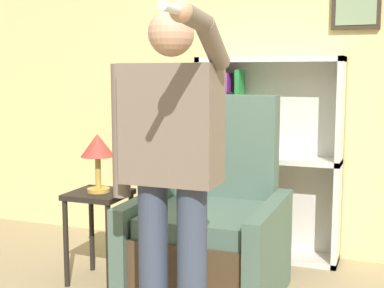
# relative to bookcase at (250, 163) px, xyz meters

# --- Properties ---
(wall_back) EXTENTS (8.00, 0.11, 2.80)m
(wall_back) POSITION_rel_bookcase_xyz_m (0.06, 0.16, 0.66)
(wall_back) COLOR #DBCC84
(wall_back) RESTS_ON ground_plane
(bookcase) EXTENTS (1.12, 0.28, 1.57)m
(bookcase) POSITION_rel_bookcase_xyz_m (0.00, 0.00, 0.00)
(bookcase) COLOR silver
(bookcase) RESTS_ON ground_plane
(armchair) EXTENTS (0.91, 0.94, 1.30)m
(armchair) POSITION_rel_bookcase_xyz_m (-0.03, -0.87, -0.35)
(armchair) COLOR #4C3823
(armchair) RESTS_ON ground_plane
(person_standing) EXTENTS (0.62, 0.78, 1.74)m
(person_standing) POSITION_rel_bookcase_xyz_m (0.04, -1.70, 0.27)
(person_standing) COLOR #384256
(person_standing) RESTS_ON ground_plane
(side_table) EXTENTS (0.38, 0.38, 0.64)m
(side_table) POSITION_rel_bookcase_xyz_m (-0.83, -0.93, -0.24)
(side_table) COLOR black
(side_table) RESTS_ON ground_plane
(table_lamp) EXTENTS (0.23, 0.23, 0.40)m
(table_lamp) POSITION_rel_bookcase_xyz_m (-0.83, -0.93, 0.19)
(table_lamp) COLOR gold
(table_lamp) RESTS_ON side_table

